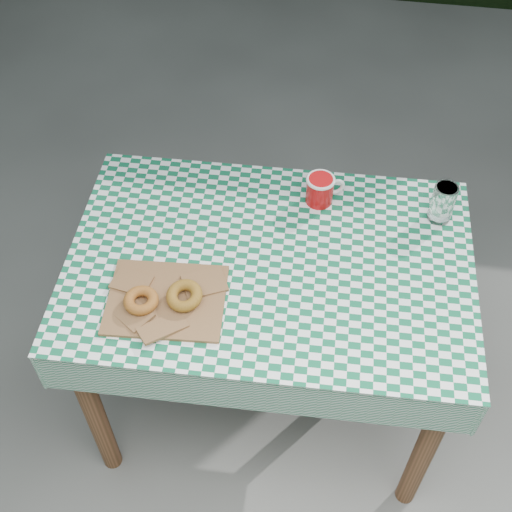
{
  "coord_description": "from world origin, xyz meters",
  "views": [
    {
      "loc": [
        0.25,
        -1.08,
        2.18
      ],
      "look_at": [
        0.07,
        0.07,
        0.79
      ],
      "focal_mm": 47.63,
      "sensor_mm": 36.0,
      "label": 1
    }
  ],
  "objects_px": {
    "paper_bag": "(166,299)",
    "coffee_mug": "(320,190)",
    "drinking_glass": "(443,203)",
    "table": "(268,338)"
  },
  "relations": [
    {
      "from": "table",
      "to": "drinking_glass",
      "type": "bearing_deg",
      "value": 25.34
    },
    {
      "from": "paper_bag",
      "to": "coffee_mug",
      "type": "relative_size",
      "value": 1.92
    },
    {
      "from": "paper_bag",
      "to": "drinking_glass",
      "type": "bearing_deg",
      "value": 30.19
    },
    {
      "from": "coffee_mug",
      "to": "drinking_glass",
      "type": "bearing_deg",
      "value": -26.41
    },
    {
      "from": "paper_bag",
      "to": "coffee_mug",
      "type": "distance_m",
      "value": 0.55
    },
    {
      "from": "table",
      "to": "paper_bag",
      "type": "xyz_separation_m",
      "value": [
        -0.25,
        -0.17,
        0.39
      ]
    },
    {
      "from": "table",
      "to": "coffee_mug",
      "type": "height_order",
      "value": "coffee_mug"
    },
    {
      "from": "paper_bag",
      "to": "coffee_mug",
      "type": "bearing_deg",
      "value": 49.91
    },
    {
      "from": "coffee_mug",
      "to": "drinking_glass",
      "type": "height_order",
      "value": "drinking_glass"
    },
    {
      "from": "paper_bag",
      "to": "drinking_glass",
      "type": "distance_m",
      "value": 0.81
    }
  ]
}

